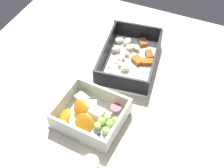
% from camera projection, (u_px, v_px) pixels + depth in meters
% --- Properties ---
extents(table_surface, '(0.80, 0.80, 0.02)m').
position_uv_depth(table_surface, '(105.00, 96.00, 0.78)').
color(table_surface, beige).
rests_on(table_surface, ground).
extents(pasta_container, '(0.23, 0.17, 0.06)m').
position_uv_depth(pasta_container, '(130.00, 58.00, 0.83)').
color(pasta_container, white).
rests_on(pasta_container, table_surface).
extents(fruit_bowl, '(0.14, 0.16, 0.05)m').
position_uv_depth(fruit_bowl, '(91.00, 116.00, 0.70)').
color(fruit_bowl, silver).
rests_on(fruit_bowl, table_surface).
extents(paper_cup_liner, '(0.04, 0.04, 0.02)m').
position_uv_depth(paper_cup_liner, '(91.00, 164.00, 0.63)').
color(paper_cup_liner, white).
rests_on(paper_cup_liner, table_surface).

